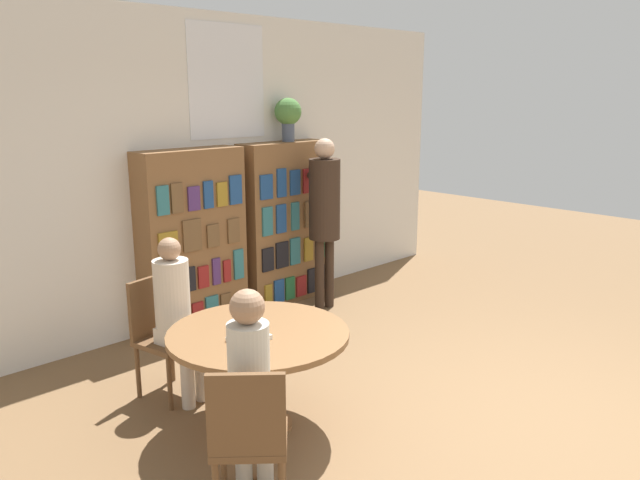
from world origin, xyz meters
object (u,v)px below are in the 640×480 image
object	(u,v)px
flower_vase	(288,114)
chair_near_camera	(249,435)
bookshelf_left	(193,241)
seated_reader_left	(177,310)
librarian_standing	(324,205)
seated_reader_right	(250,383)
reading_table	(259,347)
chair_left_side	(161,330)
bookshelf_right	(285,223)

from	to	relation	value
flower_vase	chair_near_camera	size ratio (longest dim) A/B	0.50
bookshelf_left	seated_reader_left	size ratio (longest dim) A/B	1.40
librarian_standing	seated_reader_left	bearing A→B (deg)	-162.93
seated_reader_left	seated_reader_right	size ratio (longest dim) A/B	0.98
chair_near_camera	bookshelf_left	bearing A→B (deg)	104.27
flower_vase	reading_table	size ratio (longest dim) A/B	0.37
reading_table	librarian_standing	distance (m)	2.53
reading_table	bookshelf_left	bearing A→B (deg)	68.50
bookshelf_left	reading_table	xyz separation A→B (m)	(-0.76, -1.92, -0.27)
reading_table	chair_near_camera	world-z (taller)	chair_near_camera
seated_reader_right	flower_vase	bearing A→B (deg)	87.02
seated_reader_left	librarian_standing	size ratio (longest dim) A/B	0.69
chair_near_camera	chair_left_side	distance (m)	1.68
bookshelf_left	bookshelf_right	world-z (taller)	same
bookshelf_left	seated_reader_left	distance (m)	1.50
bookshelf_left	flower_vase	distance (m)	1.70
chair_left_side	reading_table	bearing A→B (deg)	90.00
chair_left_side	seated_reader_right	bearing A→B (deg)	66.18
chair_near_camera	chair_left_side	xyz separation A→B (m)	(0.44, 1.63, 0.00)
seated_reader_right	librarian_standing	size ratio (longest dim) A/B	0.70
bookshelf_left	librarian_standing	world-z (taller)	librarian_standing
bookshelf_left	chair_near_camera	distance (m)	2.99
bookshelf_left	bookshelf_right	size ratio (longest dim) A/B	1.00
bookshelf_left	reading_table	world-z (taller)	bookshelf_left
chair_near_camera	seated_reader_left	bearing A→B (deg)	113.90
chair_near_camera	seated_reader_right	bearing A→B (deg)	90.00
bookshelf_left	seated_reader_right	bearing A→B (deg)	-117.04
bookshelf_left	reading_table	distance (m)	2.08
bookshelf_left	reading_table	bearing A→B (deg)	-111.50
bookshelf_left	chair_near_camera	world-z (taller)	bookshelf_left
chair_left_side	seated_reader_left	xyz separation A→B (m)	(0.04, -0.18, 0.20)
bookshelf_left	librarian_standing	bearing A→B (deg)	-21.46
seated_reader_right	seated_reader_left	bearing A→B (deg)	117.08
chair_near_camera	bookshelf_right	bearing A→B (deg)	87.87
bookshelf_right	seated_reader_right	bearing A→B (deg)	-134.50
reading_table	chair_near_camera	xyz separation A→B (m)	(-0.64, -0.70, -0.09)
chair_near_camera	seated_reader_left	distance (m)	1.54
chair_left_side	seated_reader_left	bearing A→B (deg)	90.00
flower_vase	seated_reader_right	size ratio (longest dim) A/B	0.36
chair_left_side	bookshelf_left	bearing A→B (deg)	-145.39
flower_vase	seated_reader_right	xyz separation A→B (m)	(-2.51, -2.49, -1.31)
bookshelf_left	chair_left_side	world-z (taller)	bookshelf_left
flower_vase	chair_left_side	distance (m)	2.84
bookshelf_right	reading_table	distance (m)	2.74
reading_table	seated_reader_right	world-z (taller)	seated_reader_right
flower_vase	chair_near_camera	distance (m)	4.01
bookshelf_right	librarian_standing	bearing A→B (deg)	-78.32
chair_near_camera	seated_reader_left	size ratio (longest dim) A/B	0.73
flower_vase	seated_reader_right	bearing A→B (deg)	-135.23
chair_left_side	librarian_standing	size ratio (longest dim) A/B	0.50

